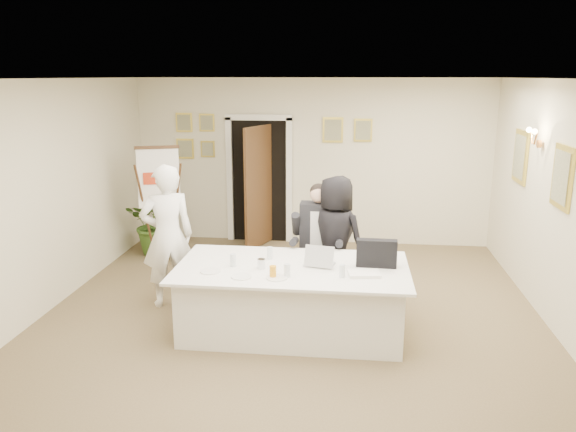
{
  "coord_description": "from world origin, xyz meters",
  "views": [
    {
      "loc": [
        0.68,
        -5.97,
        2.83
      ],
      "look_at": [
        -0.08,
        0.6,
        1.17
      ],
      "focal_mm": 35.0,
      "sensor_mm": 36.0,
      "label": 1
    }
  ],
  "objects_px": {
    "potted_palm": "(159,222)",
    "laptop_bag": "(377,253)",
    "steel_jug": "(261,264)",
    "conference_table": "(292,298)",
    "oj_glass": "(273,272)",
    "standing_woman": "(336,239)",
    "laptop": "(320,253)",
    "seated_man": "(318,240)",
    "standing_man": "(167,236)",
    "flip_chart": "(160,210)",
    "paper_stack": "(364,274)"
  },
  "relations": [
    {
      "from": "conference_table",
      "to": "paper_stack",
      "type": "relative_size",
      "value": 7.72
    },
    {
      "from": "conference_table",
      "to": "steel_jug",
      "type": "distance_m",
      "value": 0.56
    },
    {
      "from": "laptop_bag",
      "to": "laptop",
      "type": "bearing_deg",
      "value": -177.04
    },
    {
      "from": "conference_table",
      "to": "potted_palm",
      "type": "xyz_separation_m",
      "value": [
        -2.45,
        2.6,
        0.13
      ]
    },
    {
      "from": "flip_chart",
      "to": "conference_table",
      "type": "bearing_deg",
      "value": -44.25
    },
    {
      "from": "seated_man",
      "to": "laptop",
      "type": "height_order",
      "value": "seated_man"
    },
    {
      "from": "potted_palm",
      "to": "steel_jug",
      "type": "xyz_separation_m",
      "value": [
        2.12,
        -2.71,
        0.31
      ]
    },
    {
      "from": "standing_man",
      "to": "conference_table",
      "type": "bearing_deg",
      "value": 132.34
    },
    {
      "from": "flip_chart",
      "to": "paper_stack",
      "type": "xyz_separation_m",
      "value": [
        3.06,
        -2.41,
        -0.03
      ]
    },
    {
      "from": "standing_woman",
      "to": "oj_glass",
      "type": "height_order",
      "value": "standing_woman"
    },
    {
      "from": "laptop_bag",
      "to": "steel_jug",
      "type": "bearing_deg",
      "value": -168.64
    },
    {
      "from": "potted_palm",
      "to": "paper_stack",
      "type": "height_order",
      "value": "potted_palm"
    },
    {
      "from": "standing_woman",
      "to": "laptop_bag",
      "type": "xyz_separation_m",
      "value": [
        0.48,
        -0.91,
        0.12
      ]
    },
    {
      "from": "standing_woman",
      "to": "laptop",
      "type": "relative_size",
      "value": 4.67
    },
    {
      "from": "flip_chart",
      "to": "standing_man",
      "type": "relative_size",
      "value": 0.99
    },
    {
      "from": "flip_chart",
      "to": "oj_glass",
      "type": "height_order",
      "value": "flip_chart"
    },
    {
      "from": "flip_chart",
      "to": "seated_man",
      "type": "bearing_deg",
      "value": -24.08
    },
    {
      "from": "laptop_bag",
      "to": "flip_chart",
      "type": "bearing_deg",
      "value": 148.44
    },
    {
      "from": "conference_table",
      "to": "potted_palm",
      "type": "relative_size",
      "value": 2.46
    },
    {
      "from": "seated_man",
      "to": "oj_glass",
      "type": "bearing_deg",
      "value": -118.75
    },
    {
      "from": "flip_chart",
      "to": "potted_palm",
      "type": "xyz_separation_m",
      "value": [
        -0.18,
        0.39,
        -0.3
      ]
    },
    {
      "from": "seated_man",
      "to": "laptop_bag",
      "type": "relative_size",
      "value": 3.42
    },
    {
      "from": "standing_man",
      "to": "standing_woman",
      "type": "xyz_separation_m",
      "value": [
        2.07,
        0.4,
        -0.09
      ]
    },
    {
      "from": "laptop",
      "to": "potted_palm",
      "type": "bearing_deg",
      "value": 149.08
    },
    {
      "from": "conference_table",
      "to": "laptop_bag",
      "type": "xyz_separation_m",
      "value": [
        0.93,
        0.1,
        0.54
      ]
    },
    {
      "from": "seated_man",
      "to": "flip_chart",
      "type": "xyz_separation_m",
      "value": [
        -2.49,
        1.11,
        0.07
      ]
    },
    {
      "from": "seated_man",
      "to": "potted_palm",
      "type": "height_order",
      "value": "seated_man"
    },
    {
      "from": "conference_table",
      "to": "steel_jug",
      "type": "height_order",
      "value": "steel_jug"
    },
    {
      "from": "paper_stack",
      "to": "steel_jug",
      "type": "xyz_separation_m",
      "value": [
        -1.12,
        0.08,
        0.04
      ]
    },
    {
      "from": "oj_glass",
      "to": "paper_stack",
      "type": "bearing_deg",
      "value": 11.28
    },
    {
      "from": "standing_woman",
      "to": "laptop_bag",
      "type": "bearing_deg",
      "value": 144.45
    },
    {
      "from": "steel_jug",
      "to": "laptop_bag",
      "type": "bearing_deg",
      "value": 9.43
    },
    {
      "from": "standing_man",
      "to": "paper_stack",
      "type": "bearing_deg",
      "value": 134.43
    },
    {
      "from": "standing_man",
      "to": "potted_palm",
      "type": "xyz_separation_m",
      "value": [
        -0.83,
        2.0,
        -0.38
      ]
    },
    {
      "from": "flip_chart",
      "to": "standing_woman",
      "type": "bearing_deg",
      "value": -23.99
    },
    {
      "from": "standing_woman",
      "to": "laptop",
      "type": "bearing_deg",
      "value": 107.46
    },
    {
      "from": "laptop_bag",
      "to": "seated_man",
      "type": "bearing_deg",
      "value": 127.08
    },
    {
      "from": "standing_woman",
      "to": "steel_jug",
      "type": "bearing_deg",
      "value": 81.75
    },
    {
      "from": "potted_palm",
      "to": "laptop_bag",
      "type": "xyz_separation_m",
      "value": [
        3.38,
        -2.51,
        0.41
      ]
    },
    {
      "from": "standing_woman",
      "to": "laptop_bag",
      "type": "relative_size",
      "value": 3.67
    },
    {
      "from": "seated_man",
      "to": "steel_jug",
      "type": "height_order",
      "value": "seated_man"
    },
    {
      "from": "standing_man",
      "to": "laptop_bag",
      "type": "relative_size",
      "value": 4.06
    },
    {
      "from": "standing_man",
      "to": "standing_woman",
      "type": "height_order",
      "value": "standing_man"
    },
    {
      "from": "seated_man",
      "to": "flip_chart",
      "type": "distance_m",
      "value": 2.73
    },
    {
      "from": "laptop_bag",
      "to": "steel_jug",
      "type": "xyz_separation_m",
      "value": [
        -1.25,
        -0.21,
        -0.1
      ]
    },
    {
      "from": "potted_palm",
      "to": "laptop",
      "type": "distance_m",
      "value": 3.75
    },
    {
      "from": "paper_stack",
      "to": "steel_jug",
      "type": "height_order",
      "value": "steel_jug"
    },
    {
      "from": "conference_table",
      "to": "oj_glass",
      "type": "relative_size",
      "value": 19.79
    },
    {
      "from": "oj_glass",
      "to": "steel_jug",
      "type": "bearing_deg",
      "value": 121.34
    },
    {
      "from": "potted_palm",
      "to": "laptop_bag",
      "type": "bearing_deg",
      "value": -36.57
    }
  ]
}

